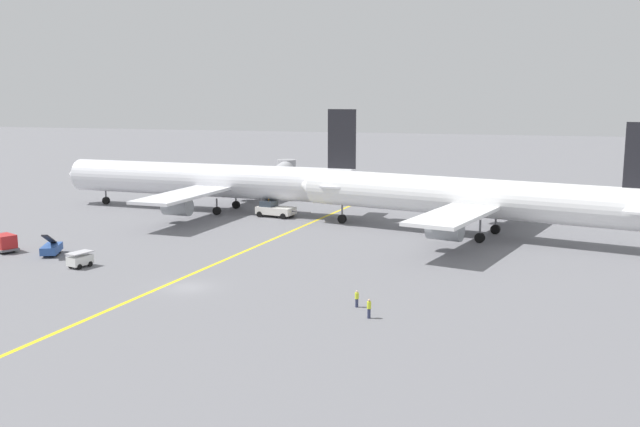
{
  "coord_description": "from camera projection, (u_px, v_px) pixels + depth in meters",
  "views": [
    {
      "loc": [
        33.08,
        -59.78,
        18.59
      ],
      "look_at": [
        6.1,
        23.52,
        4.0
      ],
      "focal_mm": 39.37,
      "sensor_mm": 36.0,
      "label": 1
    }
  ],
  "objects": [
    {
      "name": "gse_belt_loader_portside",
      "position": [
        51.0,
        248.0,
        83.3
      ],
      "size": [
        3.35,
        4.97,
        3.02
      ],
      "color": "#2D5199",
      "rests_on": "ground"
    },
    {
      "name": "ground_crew_wing_walker_right",
      "position": [
        369.0,
        308.0,
        59.45
      ],
      "size": [
        0.36,
        0.46,
        1.69
      ],
      "color": "#2D3351",
      "rests_on": "ground"
    },
    {
      "name": "pushback_tug",
      "position": [
        275.0,
        209.0,
        109.93
      ],
      "size": [
        9.21,
        3.99,
        2.78
      ],
      "color": "white",
      "rests_on": "ground"
    },
    {
      "name": "ground_plane",
      "position": [
        188.0,
        287.0,
        69.21
      ],
      "size": [
        600.0,
        600.0,
        0.0
      ],
      "primitive_type": "plane",
      "color": "slate"
    },
    {
      "name": "gse_baggage_cart_near_cluster",
      "position": [
        80.0,
        260.0,
        77.31
      ],
      "size": [
        2.12,
        3.0,
        1.71
      ],
      "color": "silver",
      "rests_on": "ground"
    },
    {
      "name": "ground_crew_marshaller_foreground",
      "position": [
        357.0,
        299.0,
        62.62
      ],
      "size": [
        0.36,
        0.36,
        1.54
      ],
      "color": "#2D3351",
      "rests_on": "ground"
    },
    {
      "name": "airliner_being_pushed",
      "position": [
        468.0,
        198.0,
        93.87
      ],
      "size": [
        52.06,
        39.16,
        15.68
      ],
      "color": "white",
      "rests_on": "ground"
    },
    {
      "name": "taxiway_stripe",
      "position": [
        216.0,
        263.0,
        79.15
      ],
      "size": [
        8.44,
        119.77,
        0.01
      ],
      "primitive_type": "cube",
      "rotation": [
        0.0,
        0.0,
        -0.07
      ],
      "color": "yellow",
      "rests_on": "ground"
    },
    {
      "name": "airliner_at_gate_left",
      "position": [
        210.0,
        181.0,
        115.11
      ],
      "size": [
        55.7,
        42.97,
        16.77
      ],
      "color": "silver",
      "rests_on": "ground"
    },
    {
      "name": "jet_bridge",
      "position": [
        282.0,
        172.0,
        136.21
      ],
      "size": [
        7.36,
        18.57,
        6.01
      ],
      "color": "#B7B7BC",
      "rests_on": "ground"
    },
    {
      "name": "gse_container_dolly_flat",
      "position": [
        5.0,
        243.0,
        84.83
      ],
      "size": [
        3.82,
        3.32,
        2.15
      ],
      "color": "slate",
      "rests_on": "ground"
    }
  ]
}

